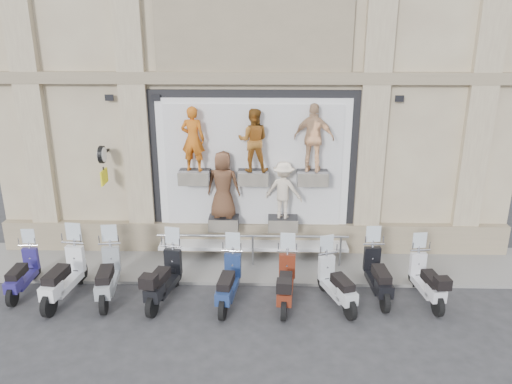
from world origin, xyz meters
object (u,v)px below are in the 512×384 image
scooter_a (21,266)px  scooter_g (337,275)px  guard_rail (253,251)px  scooter_e (228,274)px  clock_sign_bracket (103,160)px  scooter_d (163,270)px  scooter_f (286,274)px  scooter_b (63,267)px  scooter_i (428,272)px  scooter_c (107,267)px  scooter_h (378,267)px

scooter_a → scooter_g: bearing=-4.7°
guard_rail → scooter_e: bearing=-105.7°
clock_sign_bracket → scooter_a: size_ratio=0.59×
scooter_a → guard_rail: bearing=12.7°
scooter_d → scooter_g: size_ratio=1.07×
scooter_f → scooter_d: bearing=-176.6°
clock_sign_bracket → scooter_d: bearing=-48.9°
guard_rail → scooter_f: (0.81, -1.78, 0.29)m
scooter_e → scooter_b: bearing=-174.7°
guard_rail → scooter_f: bearing=-65.6°
scooter_i → scooter_c: bearing=173.3°
scooter_b → scooter_g: scooter_b is taller
scooter_a → scooter_c: (2.12, -0.20, 0.09)m
scooter_c → scooter_g: size_ratio=1.08×
scooter_a → scooter_h: bearing=-1.7°
guard_rail → scooter_i: (4.08, -1.56, 0.27)m
scooter_c → scooter_e: (2.84, -0.19, -0.04)m
scooter_d → scooter_i: scooter_d is taller
scooter_a → scooter_h: scooter_h is taller
scooter_b → scooter_g: 6.31m
scooter_b → scooter_e: (3.84, -0.10, -0.07)m
scooter_e → scooter_g: bearing=7.0°
scooter_h → scooter_e: bearing=-177.0°
guard_rail → scooter_d: bearing=-139.6°
scooter_d → scooter_e: bearing=7.9°
guard_rail → scooter_e: 1.89m
scooter_f → scooter_i: (3.27, 0.22, -0.02)m
scooter_b → scooter_i: bearing=7.4°
clock_sign_bracket → scooter_g: clock_sign_bracket is taller
scooter_d → scooter_h: 5.00m
guard_rail → scooter_c: 3.72m
scooter_b → scooter_f: bearing=5.5°
scooter_c → scooter_h: size_ratio=1.03×
scooter_a → scooter_c: size_ratio=0.88×
scooter_f → scooter_i: scooter_f is taller
scooter_e → scooter_c: bearing=-177.1°
scooter_f → scooter_i: bearing=8.9°
scooter_h → scooter_d: bearing=-179.9°
clock_sign_bracket → scooter_a: (-1.57, -1.87, -2.10)m
scooter_d → scooter_f: scooter_d is taller
scooter_c → scooter_d: scooter_c is taller
guard_rail → scooter_f: scooter_f is taller
guard_rail → scooter_a: scooter_a is taller
guard_rail → scooter_c: bearing=-154.4°
scooter_g → scooter_h: scooter_h is taller
scooter_a → scooter_b: bearing=-16.3°
scooter_g → scooter_d: bearing=159.4°
scooter_a → scooter_e: size_ratio=0.93×
scooter_c → scooter_d: size_ratio=1.00×
scooter_i → scooter_g: bearing=179.0°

